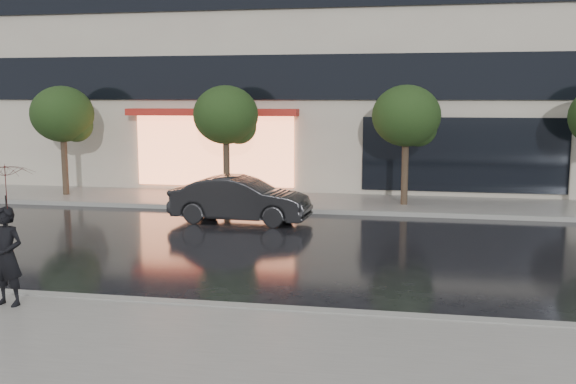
# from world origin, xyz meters

# --- Properties ---
(ground) EXTENTS (120.00, 120.00, 0.00)m
(ground) POSITION_xyz_m (0.00, 0.00, 0.00)
(ground) COLOR black
(ground) RESTS_ON ground
(sidewalk_near) EXTENTS (60.00, 4.50, 0.12)m
(sidewalk_near) POSITION_xyz_m (0.00, -3.25, 0.06)
(sidewalk_near) COLOR slate
(sidewalk_near) RESTS_ON ground
(sidewalk_far) EXTENTS (60.00, 3.50, 0.12)m
(sidewalk_far) POSITION_xyz_m (0.00, 10.25, 0.06)
(sidewalk_far) COLOR slate
(sidewalk_far) RESTS_ON ground
(curb_near) EXTENTS (60.00, 0.25, 0.14)m
(curb_near) POSITION_xyz_m (0.00, -1.00, 0.07)
(curb_near) COLOR gray
(curb_near) RESTS_ON ground
(curb_far) EXTENTS (60.00, 0.25, 0.14)m
(curb_far) POSITION_xyz_m (0.00, 8.50, 0.07)
(curb_far) COLOR gray
(curb_far) RESTS_ON ground
(tree_far_west) EXTENTS (2.20, 2.20, 3.99)m
(tree_far_west) POSITION_xyz_m (-8.94, 10.03, 2.92)
(tree_far_west) COLOR #33261C
(tree_far_west) RESTS_ON ground
(tree_mid_west) EXTENTS (2.20, 2.20, 3.99)m
(tree_mid_west) POSITION_xyz_m (-2.94, 10.03, 2.92)
(tree_mid_west) COLOR #33261C
(tree_mid_west) RESTS_ON ground
(tree_mid_east) EXTENTS (2.20, 2.20, 3.99)m
(tree_mid_east) POSITION_xyz_m (3.06, 10.03, 2.92)
(tree_mid_east) COLOR #33261C
(tree_mid_east) RESTS_ON ground
(parked_car) EXTENTS (4.09, 1.63, 1.32)m
(parked_car) POSITION_xyz_m (-1.67, 6.71, 0.66)
(parked_car) COLOR black
(parked_car) RESTS_ON ground
(pedestrian_with_umbrella) EXTENTS (1.07, 1.09, 2.40)m
(pedestrian_with_umbrella) POSITION_xyz_m (-3.49, -1.64, 1.70)
(pedestrian_with_umbrella) COLOR black
(pedestrian_with_umbrella) RESTS_ON sidewalk_near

